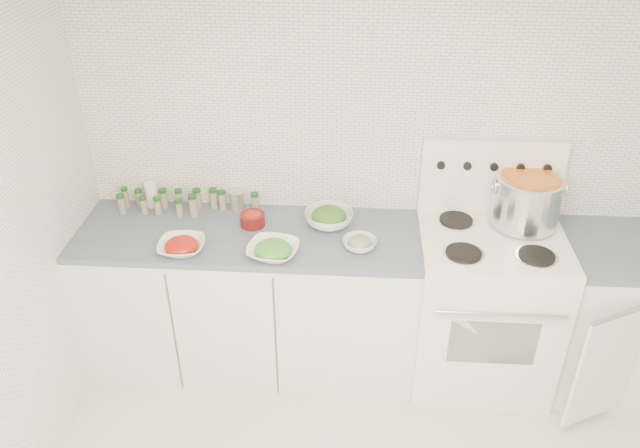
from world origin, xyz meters
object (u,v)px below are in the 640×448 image
(bowl_tomato, at_px, (182,246))
(bowl_snowpea, at_px, (273,250))
(stove, at_px, (483,303))
(stock_pot, at_px, (527,199))

(bowl_tomato, height_order, bowl_snowpea, bowl_snowpea)
(stove, relative_size, bowl_snowpea, 4.60)
(bowl_tomato, bearing_deg, stove, 6.87)
(stock_pot, xyz_separation_m, bowl_tomato, (-1.78, -0.33, -0.16))
(stock_pot, bearing_deg, bowl_tomato, -169.42)
(stove, xyz_separation_m, bowl_tomato, (-1.61, -0.19, 0.44))
(bowl_tomato, bearing_deg, bowl_snowpea, -1.11)
(stock_pot, bearing_deg, stove, -141.10)
(stove, bearing_deg, bowl_tomato, -173.13)
(stove, distance_m, bowl_snowpea, 1.24)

